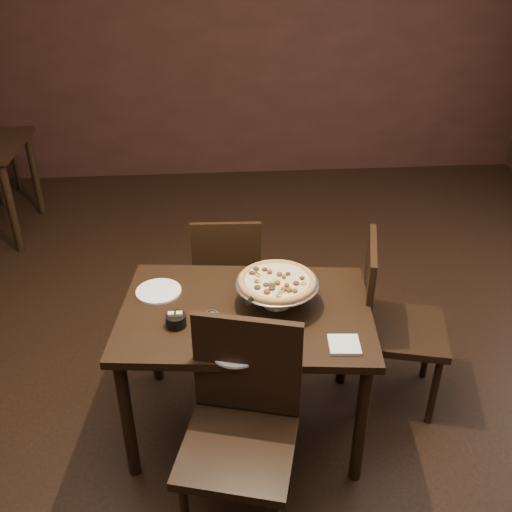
{
  "coord_description": "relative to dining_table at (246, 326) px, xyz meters",
  "views": [
    {
      "loc": [
        -0.12,
        -2.03,
        2.22
      ],
      "look_at": [
        0.06,
        0.12,
        0.96
      ],
      "focal_mm": 40.0,
      "sensor_mm": 36.0,
      "label": 1
    }
  ],
  "objects": [
    {
      "name": "chair_side",
      "position": [
        0.73,
        0.16,
        -0.12
      ],
      "size": [
        0.52,
        0.52,
        0.92
      ],
      "rotation": [
        0.0,
        0.0,
        1.32
      ],
      "color": "black",
      "rests_on": "ground"
    },
    {
      "name": "plate_left",
      "position": [
        -0.4,
        0.17,
        0.1
      ],
      "size": [
        0.21,
        0.21,
        0.01
      ],
      "primitive_type": "cylinder",
      "color": "white",
      "rests_on": "dining_table"
    },
    {
      "name": "chair_far",
      "position": [
        -0.06,
        0.75,
        -0.17
      ],
      "size": [
        0.4,
        0.4,
        0.82
      ],
      "rotation": [
        0.0,
        0.0,
        3.09
      ],
      "color": "black",
      "rests_on": "ground"
    },
    {
      "name": "pizza_stand",
      "position": [
        0.14,
        0.02,
        0.22
      ],
      "size": [
        0.38,
        0.38,
        0.16
      ],
      "color": "silver",
      "rests_on": "dining_table"
    },
    {
      "name": "plate_near",
      "position": [
        -0.06,
        -0.29,
        0.1
      ],
      "size": [
        0.22,
        0.22,
        0.01
      ],
      "primitive_type": "cylinder",
      "color": "white",
      "rests_on": "dining_table"
    },
    {
      "name": "napkin_stack",
      "position": [
        0.39,
        -0.29,
        0.1
      ],
      "size": [
        0.14,
        0.14,
        0.01
      ],
      "primitive_type": "cube",
      "rotation": [
        0.0,
        0.0,
        -0.08
      ],
      "color": "white",
      "rests_on": "dining_table"
    },
    {
      "name": "packet_caddy",
      "position": [
        -0.31,
        -0.1,
        0.12
      ],
      "size": [
        0.09,
        0.09,
        0.07
      ],
      "rotation": [
        0.0,
        0.0,
        -0.0
      ],
      "color": "black",
      "rests_on": "dining_table"
    },
    {
      "name": "pepper_flake_shaker",
      "position": [
        -0.15,
        -0.19,
        0.14
      ],
      "size": [
        0.05,
        0.05,
        0.09
      ],
      "color": "maroon",
      "rests_on": "dining_table"
    },
    {
      "name": "serving_spatula",
      "position": [
        0.03,
        -0.08,
        0.22
      ],
      "size": [
        0.16,
        0.16,
        0.02
      ],
      "rotation": [
        0.0,
        0.0,
        -0.48
      ],
      "color": "silver",
      "rests_on": "pizza_stand"
    },
    {
      "name": "room",
      "position": [
        0.06,
        -0.05,
        0.79
      ],
      "size": [
        6.04,
        7.04,
        2.84
      ],
      "color": "black",
      "rests_on": "ground"
    },
    {
      "name": "dining_table",
      "position": [
        0.0,
        0.0,
        0.0
      ],
      "size": [
        1.21,
        0.87,
        0.71
      ],
      "rotation": [
        0.0,
        0.0,
        -0.11
      ],
      "color": "black",
      "rests_on": "ground"
    },
    {
      "name": "parmesan_shaker",
      "position": [
        -0.15,
        -0.17,
        0.15
      ],
      "size": [
        0.07,
        0.07,
        0.12
      ],
      "color": "beige",
      "rests_on": "dining_table"
    },
    {
      "name": "chair_near",
      "position": [
        -0.05,
        -0.49,
        -0.11
      ],
      "size": [
        0.53,
        0.53,
        0.93
      ],
      "rotation": [
        0.0,
        0.0,
        -0.26
      ],
      "color": "black",
      "rests_on": "ground"
    }
  ]
}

